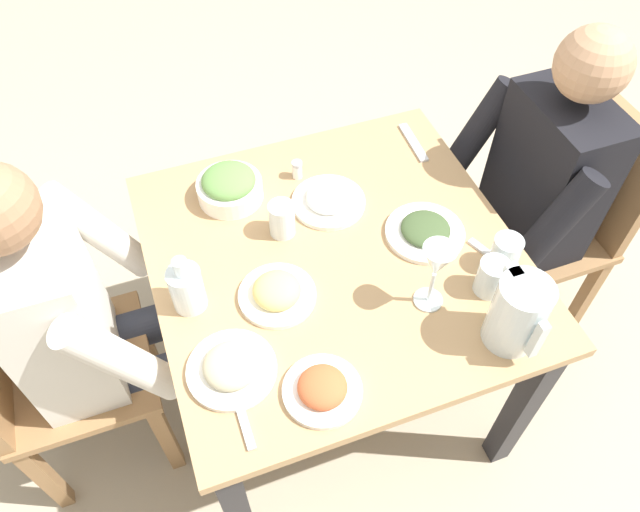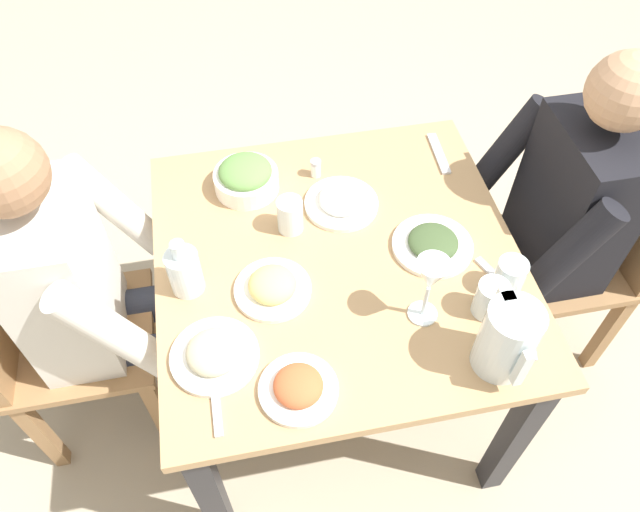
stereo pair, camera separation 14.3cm
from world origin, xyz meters
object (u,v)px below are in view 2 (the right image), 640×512
Objects in this scene: dining_table at (337,283)px; chair_far at (587,243)px; water_glass_near_right at (290,215)px; wine_glass at (431,279)px; plate_beans at (214,354)px; water_glass_center at (490,299)px; water_glass_far_right at (510,276)px; salt_shaker at (316,168)px; plate_rice_curry at (298,387)px; diner_near at (105,288)px; chair_near at (44,330)px; oil_carafe at (185,273)px; plate_dolmas at (433,244)px; plate_yoghurt at (341,201)px; plate_fries at (273,286)px; diner_far at (539,221)px; salad_bowl at (246,177)px; water_pitcher at (507,339)px.

dining_table is 1.08× the size of chair_far.
water_glass_near_right is 0.50× the size of wine_glass.
water_glass_near_right is (-0.35, 0.23, 0.03)m from plate_beans.
water_glass_far_right is (-0.05, 0.07, -0.00)m from water_glass_center.
salt_shaker reaches higher than dining_table.
chair_far is 0.87m from salt_shaker.
chair_far reaches higher than plate_rice_curry.
plate_beans is (0.31, 0.27, 0.10)m from diner_near.
chair_near is 0.62m from plate_beans.
dining_table is 0.36m from wine_glass.
plate_rice_curry is 1.06× the size of oil_carafe.
plate_dolmas is 0.27m from plate_yoghurt.
oil_carafe reaches higher than plate_yoghurt.
chair_far is at bearing 120.76° from water_glass_far_right.
wine_glass is (0.29, -0.65, 0.37)m from chair_far.
chair_far is 4.11× the size of plate_dolmas.
plate_rice_curry is (0.27, 0.02, -0.00)m from plate_fries.
oil_carafe is 0.50m from salt_shaker.
diner_far is 0.44m from water_glass_center.
salad_bowl is 1.02× the size of plate_rice_curry.
water_glass_center is 0.54m from water_glass_near_right.
chair_near reaches higher than plate_dolmas.
diner_near is 11.73× the size of water_glass_near_right.
wine_glass is at bearing 35.56° from salad_bowl.
chair_near reaches higher than salad_bowl.
plate_dolmas is (0.02, 0.24, 0.13)m from dining_table.
chair_far is (-0.00, 1.61, 0.00)m from chair_near.
plate_yoghurt is 0.48m from water_glass_far_right.
plate_fries is 0.21m from water_glass_near_right.
plate_beans is at bearing -44.75° from plate_fries.
diner_far is (-0.00, -0.20, 0.14)m from chair_far.
diner_near is at bearing -133.84° from plate_rice_curry.
plate_dolmas is at bearing -74.76° from diner_far.
water_glass_far_right is 0.57× the size of oil_carafe.
water_pitcher is 1.16× the size of oil_carafe.
plate_dolmas is (-0.34, -0.04, -0.08)m from water_pitcher.
plate_yoghurt is (-0.09, -0.56, 0.10)m from diner_far.
chair_far is 0.57m from water_glass_far_right.
plate_dolmas is 3.83× the size of salt_shaker.
chair_far is 0.80m from plate_yoghurt.
plate_fries is 0.51m from water_glass_center.
water_pitcher reaches higher than water_glass_near_right.
plate_rice_curry is 0.49m from water_glass_center.
chair_far reaches higher than plate_dolmas.
plate_fries is (-0.29, -0.46, -0.08)m from water_pitcher.
diner_far reaches higher than water_glass_far_right.
chair_far reaches higher than water_glass_center.
plate_fries is 0.94× the size of plate_yoghurt.
water_pitcher reaches higher than water_glass_far_right.
plate_fries is 0.21m from oil_carafe.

